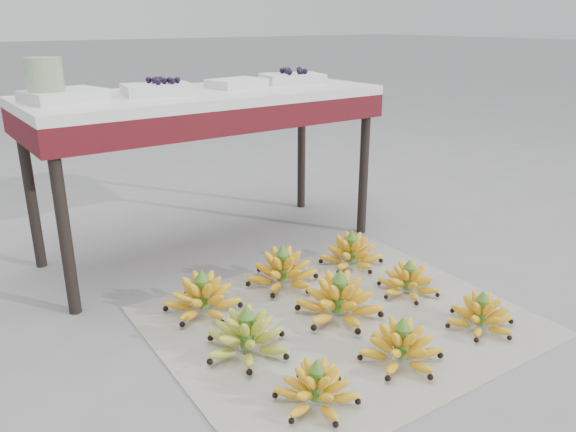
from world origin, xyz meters
TOP-DOWN VIEW (x-y plane):
  - ground at (0.00, 0.00)m, footprint 60.00×60.00m
  - newspaper_mat at (0.09, 0.04)m, footprint 1.29×1.10m
  - bunch_front_left at (-0.26, -0.27)m, footprint 0.29×0.29m
  - bunch_front_center at (0.08, -0.26)m, footprint 0.32×0.32m
  - bunch_front_right at (0.45, -0.28)m, footprint 0.25×0.25m
  - bunch_mid_left at (-0.29, 0.06)m, footprint 0.36×0.36m
  - bunch_mid_center at (0.11, 0.07)m, footprint 0.36×0.36m
  - bunch_mid_right at (0.45, 0.05)m, footprint 0.26×0.26m
  - bunch_back_left at (-0.28, 0.38)m, footprint 0.34×0.34m
  - bunch_back_center at (0.09, 0.39)m, footprint 0.33×0.33m
  - bunch_back_right at (0.44, 0.38)m, footprint 0.30×0.30m
  - vendor_table at (0.05, 0.92)m, footprint 1.52×0.61m
  - tray_far_left at (-0.54, 0.92)m, footprint 0.31×0.25m
  - tray_left at (-0.17, 0.90)m, footprint 0.30×0.23m
  - tray_right at (0.22, 0.94)m, footprint 0.26×0.20m
  - tray_far_right at (0.53, 0.94)m, footprint 0.32×0.26m
  - glass_jar at (-0.60, 0.90)m, footprint 0.15×0.15m

SIDE VIEW (x-z plane):
  - ground at x=0.00m, z-range 0.00..0.00m
  - newspaper_mat at x=0.09m, z-range 0.00..0.01m
  - bunch_front_right at x=0.45m, z-range -0.02..0.13m
  - bunch_front_left at x=-0.26m, z-range -0.02..0.13m
  - bunch_mid_right at x=0.45m, z-range -0.02..0.13m
  - bunch_front_center at x=0.08m, z-range -0.02..0.14m
  - bunch_back_right at x=0.44m, z-range -0.02..0.14m
  - bunch_back_left at x=-0.28m, z-range -0.02..0.15m
  - bunch_mid_left at x=-0.29m, z-range -0.02..0.15m
  - bunch_back_center at x=0.09m, z-range -0.02..0.15m
  - bunch_mid_center at x=0.11m, z-range -0.02..0.16m
  - vendor_table at x=0.05m, z-range 0.28..1.01m
  - tray_right at x=0.22m, z-range 0.73..0.77m
  - tray_far_left at x=-0.54m, z-range 0.73..0.77m
  - tray_left at x=-0.17m, z-range 0.72..0.79m
  - tray_far_right at x=0.53m, z-range 0.72..0.79m
  - glass_jar at x=-0.60m, z-range 0.73..0.89m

